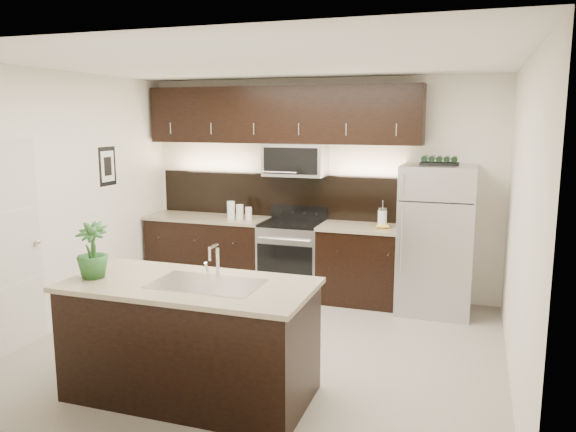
% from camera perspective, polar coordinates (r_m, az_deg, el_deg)
% --- Properties ---
extents(ground, '(4.50, 4.50, 0.00)m').
position_cam_1_polar(ground, '(5.64, -2.55, -13.17)').
color(ground, gray).
rests_on(ground, ground).
extents(room_walls, '(4.52, 4.02, 2.71)m').
position_cam_1_polar(room_walls, '(5.22, -3.98, 4.24)').
color(room_walls, silver).
rests_on(room_walls, ground).
extents(counter_run, '(3.51, 0.65, 0.94)m').
position_cam_1_polar(counter_run, '(7.14, -1.11, -4.18)').
color(counter_run, black).
rests_on(counter_run, ground).
extents(upper_fixtures, '(3.49, 0.40, 1.66)m').
position_cam_1_polar(upper_fixtures, '(7.06, -0.55, 9.34)').
color(upper_fixtures, black).
rests_on(upper_fixtures, counter_run).
extents(island, '(1.96, 0.96, 0.94)m').
position_cam_1_polar(island, '(4.65, -9.84, -12.20)').
color(island, black).
rests_on(island, ground).
extents(sink_faucet, '(0.84, 0.50, 0.28)m').
position_cam_1_polar(sink_faucet, '(4.43, -8.24, -6.63)').
color(sink_faucet, silver).
rests_on(sink_faucet, island).
extents(refrigerator, '(0.82, 0.74, 1.70)m').
position_cam_1_polar(refrigerator, '(6.62, 14.81, -2.30)').
color(refrigerator, '#B2B2B7').
rests_on(refrigerator, ground).
extents(wine_rack, '(0.42, 0.26, 0.10)m').
position_cam_1_polar(wine_rack, '(6.49, 15.15, 5.44)').
color(wine_rack, black).
rests_on(wine_rack, refrigerator).
extents(plant, '(0.31, 0.31, 0.45)m').
position_cam_1_polar(plant, '(4.76, -19.27, -3.31)').
color(plant, '#235120').
rests_on(plant, island).
extents(canisters, '(0.34, 0.10, 0.23)m').
position_cam_1_polar(canisters, '(7.17, -5.14, 0.48)').
color(canisters, silver).
rests_on(canisters, counter_run).
extents(french_press, '(0.11, 0.11, 0.32)m').
position_cam_1_polar(french_press, '(6.65, 9.56, -0.20)').
color(french_press, silver).
rests_on(french_press, counter_run).
extents(bananas, '(0.18, 0.16, 0.05)m').
position_cam_1_polar(bananas, '(6.65, 9.21, -1.01)').
color(bananas, gold).
rests_on(bananas, counter_run).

